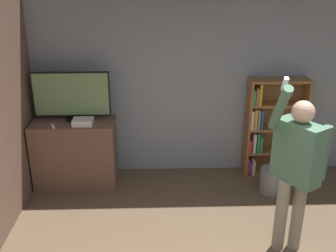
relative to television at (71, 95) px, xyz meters
The scene contains 8 objects.
wall_back 1.88m from the television, ahead, with size 6.87×0.09×2.70m.
tv_ledge 0.83m from the television, 90.00° to the right, with size 1.13×0.54×0.94m.
television is the anchor object (origin of this frame).
game_console 0.40m from the television, 50.01° to the right, with size 0.27×0.21×0.08m.
remote_loose 0.49m from the television, 130.17° to the right, with size 0.09×0.14×0.02m.
bookshelf 2.87m from the television, ahead, with size 0.85×0.28×1.46m.
person 3.05m from the television, 32.38° to the right, with size 0.63×0.59×2.00m.
waste_bin 2.99m from the television, ahead, with size 0.34×0.34×0.34m.
Camera 1 is at (-0.70, -2.42, 2.87)m, focal length 42.00 mm.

